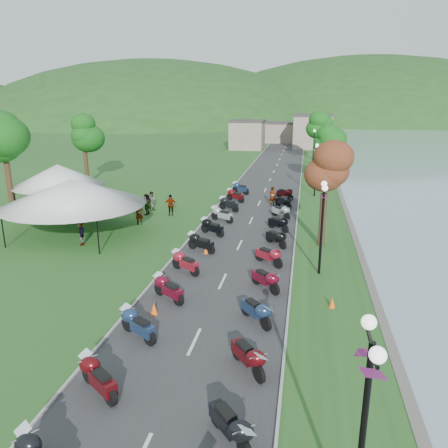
# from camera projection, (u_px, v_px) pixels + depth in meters

# --- Properties ---
(road) EXTENTS (7.00, 120.00, 0.02)m
(road) POSITION_uv_depth(u_px,v_px,m) (265.00, 190.00, 45.58)
(road) COLOR #363639
(road) RESTS_ON ground
(hills_backdrop) EXTENTS (360.00, 120.00, 76.00)m
(hills_backdrop) POSITION_uv_depth(u_px,v_px,m) (298.00, 119.00, 196.66)
(hills_backdrop) COLOR #285621
(hills_backdrop) RESTS_ON ground
(far_building) EXTENTS (18.00, 16.00, 5.00)m
(far_building) POSITION_uv_depth(u_px,v_px,m) (277.00, 133.00, 87.73)
(far_building) COLOR gray
(far_building) RESTS_ON ground
(moto_row_left) EXTENTS (2.60, 40.72, 1.10)m
(moto_row_left) POSITION_uv_depth(u_px,v_px,m) (194.00, 253.00, 25.60)
(moto_row_left) COLOR #331411
(moto_row_left) RESTS_ON ground
(moto_row_right) EXTENTS (2.60, 36.83, 1.10)m
(moto_row_right) POSITION_uv_depth(u_px,v_px,m) (270.00, 256.00, 25.10)
(moto_row_right) COLOR #331411
(moto_row_right) RESTS_ON ground
(streetlamp_near) EXTENTS (1.40, 1.40, 5.00)m
(streetlamp_near) POSITION_uv_depth(u_px,v_px,m) (362.00, 441.00, 8.97)
(streetlamp_near) COLOR black
(streetlamp_near) RESTS_ON ground
(vendor_tent_main) EXTENTS (6.50, 6.50, 4.00)m
(vendor_tent_main) POSITION_uv_depth(u_px,v_px,m) (75.00, 208.00, 30.06)
(vendor_tent_main) COLOR silver
(vendor_tent_main) RESTS_ON ground
(vendor_tent_side) EXTENTS (4.95, 4.95, 4.00)m
(vendor_tent_side) POSITION_uv_depth(u_px,v_px,m) (60.00, 188.00, 36.59)
(vendor_tent_side) COLOR silver
(vendor_tent_side) RESTS_ON ground
(tree_park_left) EXTENTS (3.88, 3.88, 10.77)m
(tree_park_left) POSITION_uv_depth(u_px,v_px,m) (5.00, 150.00, 33.94)
(tree_park_left) COLOR #1A6919
(tree_park_left) RESTS_ON ground
(tree_lakeside) EXTENTS (2.86, 2.86, 7.94)m
(tree_lakeside) POSITION_uv_depth(u_px,v_px,m) (325.00, 186.00, 27.39)
(tree_lakeside) COLOR #1A6919
(tree_lakeside) RESTS_ON ground
(pedestrian_a) EXTENTS (0.74, 0.68, 1.65)m
(pedestrian_a) POSITION_uv_depth(u_px,v_px,m) (140.00, 225.00, 33.20)
(pedestrian_a) COLOR slate
(pedestrian_a) RESTS_ON ground
(pedestrian_b) EXTENTS (0.87, 0.65, 1.59)m
(pedestrian_b) POSITION_uv_depth(u_px,v_px,m) (152.00, 210.00, 37.65)
(pedestrian_b) COLOR slate
(pedestrian_b) RESTS_ON ground
(pedestrian_c) EXTENTS (1.01, 1.21, 1.76)m
(pedestrian_c) POSITION_uv_depth(u_px,v_px,m) (82.00, 245.00, 28.61)
(pedestrian_c) COLOR slate
(pedestrian_c) RESTS_ON ground
(traffic_cone_near) EXTENTS (0.35, 0.35, 0.55)m
(traffic_cone_near) POSITION_uv_depth(u_px,v_px,m) (154.00, 309.00, 19.37)
(traffic_cone_near) COLOR #F2590C
(traffic_cone_near) RESTS_ON ground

